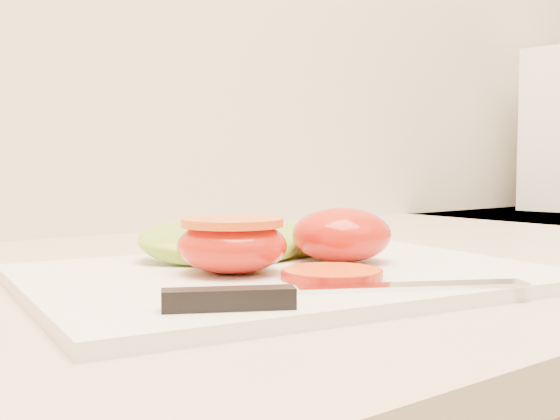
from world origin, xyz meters
TOP-DOWN VIEW (x-y plane):
  - cutting_board at (-0.43, 1.59)m, footprint 0.42×0.33m
  - tomato_half_dome at (-0.37, 1.59)m, footprint 0.08×0.08m
  - tomato_half_cut at (-0.48, 1.60)m, footprint 0.08×0.08m
  - tomato_slice_0 at (-0.44, 1.53)m, footprint 0.07×0.07m
  - lettuce_leaf_0 at (-0.44, 1.67)m, footprint 0.17×0.13m
  - lettuce_leaf_1 at (-0.39, 1.67)m, footprint 0.12×0.09m
  - knife at (-0.50, 1.49)m, footprint 0.24×0.09m

SIDE VIEW (x-z plane):
  - cutting_board at x=-0.43m, z-range 0.93..0.94m
  - tomato_slice_0 at x=-0.44m, z-range 0.94..0.95m
  - knife at x=-0.50m, z-range 0.94..0.95m
  - lettuce_leaf_1 at x=-0.39m, z-range 0.94..0.97m
  - lettuce_leaf_0 at x=-0.44m, z-range 0.94..0.97m
  - tomato_half_cut at x=-0.48m, z-range 0.94..0.98m
  - tomato_half_dome at x=-0.37m, z-range 0.94..0.98m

